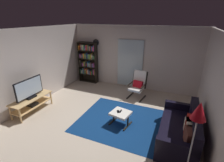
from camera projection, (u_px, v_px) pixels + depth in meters
The scene contains 16 objects.
ground_plane at pixel (103, 121), 4.90m from camera, with size 7.02×7.02×0.00m, color #C4B39E.
wall_back at pixel (132, 58), 6.90m from camera, with size 5.60×0.06×2.60m, color beige.
wall_left at pixel (28, 69), 5.41m from camera, with size 0.06×6.00×2.60m, color beige.
wall_right at pixel (217, 99), 3.44m from camera, with size 0.06×6.00×2.60m, color beige.
glass_door_panel at pixel (130, 64), 6.97m from camera, with size 1.10×0.01×2.00m, color silver.
area_rug at pixel (121, 120), 4.94m from camera, with size 2.46×2.18×0.01m, color navy.
tv_stand at pixel (32, 102), 5.32m from camera, with size 0.50×1.36×0.49m.
television at pixel (29, 89), 5.14m from camera, with size 0.20×0.99×0.64m.
bookshelf_near_tv at pixel (88, 61), 7.59m from camera, with size 0.88×0.30×1.86m.
leather_sofa at pixel (181, 130), 4.04m from camera, with size 0.85×1.86×0.84m.
lounge_armchair at pixel (138, 84), 6.23m from camera, with size 0.65×0.72×1.02m.
ottoman at pixel (121, 114), 4.67m from camera, with size 0.60×0.57×0.39m.
tv_remote at pixel (121, 111), 4.69m from camera, with size 0.04×0.14×0.02m, color black.
cell_phone at pixel (118, 112), 4.68m from camera, with size 0.07×0.14×0.01m, color black.
floor_lamp_by_sofa at pixel (198, 119), 2.44m from camera, with size 0.23×0.23×1.78m.
wall_clock at pixel (96, 42), 7.25m from camera, with size 0.29×0.03×0.29m.
Camera 1 is at (1.87, -3.67, 2.92)m, focal length 26.38 mm.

